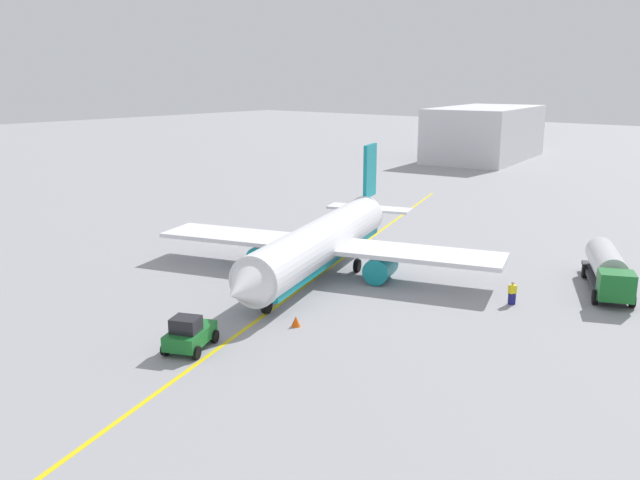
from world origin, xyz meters
The scene contains 8 objects.
ground_plane centered at (0.00, 0.00, 0.00)m, with size 400.00×400.00×0.00m, color #939399.
airplane centered at (-0.47, -0.15, 2.65)m, with size 30.80×29.77×9.65m.
fuel_tanker centered at (-11.11, 19.66, 1.73)m, with size 10.71×6.65×3.15m.
pushback_tug centered at (17.04, 3.89, 1.01)m, with size 4.10×3.50×2.20m.
refueling_worker centered at (-3.26, 15.45, 0.82)m, with size 0.63×0.58×1.71m.
safety_cone_nose centered at (10.07, 6.28, 0.36)m, with size 0.64×0.64×0.71m, color #F2590F.
distant_hangar centered at (-82.69, -25.85, 5.14)m, with size 32.94×19.71×10.29m.
taxi_line_marking centered at (0.00, 0.00, 0.01)m, with size 86.00×0.30×0.01m, color yellow.
Camera 1 is at (40.76, 33.89, 16.12)m, focal length 37.13 mm.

